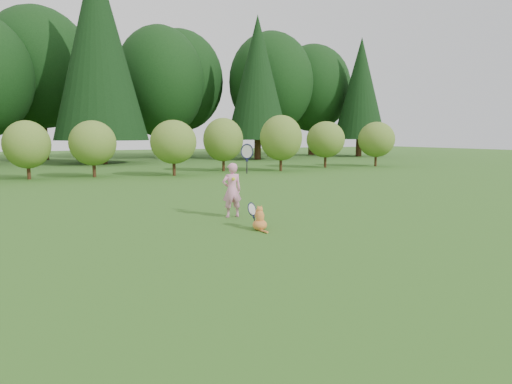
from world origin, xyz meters
name	(u,v)px	position (x,y,z in m)	size (l,w,h in m)	color
ground	(265,237)	(0.00, 0.00, 0.00)	(100.00, 100.00, 0.00)	#245718
shrub_row	(134,144)	(0.00, 13.00, 1.40)	(28.00, 3.00, 2.80)	#507C26
woodland_backdrop	(103,45)	(0.00, 23.00, 7.50)	(48.00, 10.00, 15.00)	black
child	(232,189)	(0.20, 2.00, 0.63)	(0.66, 0.42, 1.80)	pink
cat	(259,217)	(0.16, 0.57, 0.24)	(0.45, 0.70, 0.64)	orange
tennis_ball	(233,179)	(0.18, 1.89, 0.86)	(0.08, 0.08, 0.08)	#C4D719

